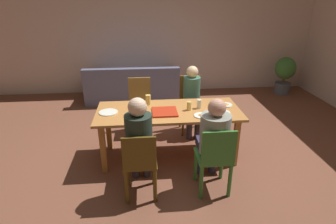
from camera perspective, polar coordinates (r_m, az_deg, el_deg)
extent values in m
plane|color=brown|center=(4.19, 0.13, -9.16)|extent=(20.00, 20.00, 0.00)
cube|color=beige|center=(6.73, -2.52, 15.85)|extent=(7.71, 0.12, 2.74)
cube|color=#B9783B|center=(3.84, 0.14, 0.15)|extent=(2.03, 0.85, 0.04)
cube|color=#AE6D31|center=(3.76, -13.46, -7.61)|extent=(0.07, 0.07, 0.72)
cube|color=#AE6D31|center=(3.92, 14.05, -6.29)|extent=(0.07, 0.07, 0.72)
cube|color=#AE6D31|center=(4.32, -12.43, -3.23)|extent=(0.07, 0.07, 0.72)
cube|color=#AE6D31|center=(4.46, 11.48, -2.26)|extent=(0.07, 0.07, 0.72)
cylinder|color=#34742E|center=(3.60, 5.80, -11.00)|extent=(0.05, 0.05, 0.46)
cylinder|color=#34742E|center=(3.68, 11.19, -10.56)|extent=(0.05, 0.05, 0.46)
cylinder|color=#34742E|center=(3.32, 6.98, -14.45)|extent=(0.05, 0.05, 0.46)
cylinder|color=#34742E|center=(3.40, 12.86, -13.87)|extent=(0.05, 0.05, 0.46)
cube|color=#34742E|center=(3.36, 9.47, -9.10)|extent=(0.41, 0.42, 0.02)
cube|color=#34742E|center=(3.09, 10.64, -7.57)|extent=(0.39, 0.03, 0.42)
cylinder|color=#322D4A|center=(3.73, 6.70, -9.50)|extent=(0.10, 0.10, 0.48)
cylinder|color=#322D4A|center=(3.77, 9.32, -9.31)|extent=(0.10, 0.10, 0.48)
cube|color=#322D4A|center=(3.47, 8.85, -6.76)|extent=(0.32, 0.34, 0.11)
cylinder|color=gray|center=(3.21, 9.83, -4.59)|extent=(0.35, 0.35, 0.48)
sphere|color=tan|center=(3.07, 10.25, 0.88)|extent=(0.21, 0.21, 0.21)
cylinder|color=brown|center=(4.70, 7.10, -2.35)|extent=(0.04, 0.04, 0.46)
cylinder|color=brown|center=(4.64, 3.13, -2.53)|extent=(0.04, 0.04, 0.46)
cylinder|color=brown|center=(5.00, 6.29, -0.64)|extent=(0.04, 0.04, 0.46)
cylinder|color=brown|center=(4.95, 2.56, -0.79)|extent=(0.04, 0.04, 0.46)
cube|color=brown|center=(4.72, 4.87, 1.09)|extent=(0.38, 0.40, 0.02)
cube|color=brown|center=(4.80, 4.60, 4.79)|extent=(0.36, 0.03, 0.50)
cylinder|color=#413948|center=(4.58, 6.23, -2.86)|extent=(0.10, 0.10, 0.48)
cylinder|color=#413948|center=(4.55, 4.49, -2.94)|extent=(0.10, 0.10, 0.48)
cube|color=#413948|center=(4.56, 5.20, 1.09)|extent=(0.26, 0.29, 0.11)
cylinder|color=#41715A|center=(4.62, 4.99, 4.49)|extent=(0.28, 0.28, 0.47)
sphere|color=beige|center=(4.52, 5.14, 8.38)|extent=(0.20, 0.20, 0.20)
cylinder|color=#543F14|center=(3.53, -8.44, -11.94)|extent=(0.05, 0.05, 0.46)
cylinder|color=#543F14|center=(3.52, -3.02, -11.76)|extent=(0.05, 0.05, 0.46)
cylinder|color=#543F14|center=(3.26, -8.70, -15.35)|extent=(0.05, 0.05, 0.46)
cylinder|color=#543F14|center=(3.26, -2.75, -15.16)|extent=(0.05, 0.05, 0.46)
cube|color=#543F14|center=(3.25, -5.90, -10.13)|extent=(0.39, 0.40, 0.02)
cube|color=#543F14|center=(2.98, -6.07, -8.71)|extent=(0.37, 0.03, 0.40)
cylinder|color=#36323B|center=(3.66, -6.96, -10.21)|extent=(0.10, 0.10, 0.48)
cylinder|color=#36323B|center=(3.66, -4.53, -10.13)|extent=(0.10, 0.10, 0.48)
cube|color=#36323B|center=(3.37, -5.94, -7.59)|extent=(0.28, 0.36, 0.11)
cylinder|color=#243229|center=(3.08, -6.15, -5.13)|extent=(0.31, 0.31, 0.53)
sphere|color=beige|center=(2.93, -6.44, 1.02)|extent=(0.21, 0.21, 0.21)
cylinder|color=olive|center=(4.62, -3.63, -2.64)|extent=(0.04, 0.04, 0.46)
cylinder|color=olive|center=(4.63, -7.89, -2.79)|extent=(0.04, 0.04, 0.46)
cylinder|color=olive|center=(4.95, -3.77, -0.82)|extent=(0.04, 0.04, 0.46)
cylinder|color=olive|center=(4.95, -7.76, -0.96)|extent=(0.04, 0.04, 0.46)
cube|color=olive|center=(4.69, -5.88, 0.87)|extent=(0.40, 0.41, 0.02)
cube|color=olive|center=(4.78, -6.00, 4.48)|extent=(0.38, 0.03, 0.47)
cube|color=#B22A12|center=(3.75, -0.71, 0.04)|extent=(0.35, 0.35, 0.02)
cylinder|color=white|center=(3.68, 7.10, -0.76)|extent=(0.21, 0.21, 0.01)
cone|color=#C0802F|center=(3.67, 7.11, -0.56)|extent=(0.10, 0.10, 0.02)
cylinder|color=white|center=(3.84, -12.44, -0.05)|extent=(0.26, 0.26, 0.01)
cylinder|color=white|center=(4.10, 11.98, 1.50)|extent=(0.20, 0.20, 0.01)
cone|color=#C4853C|center=(4.09, 12.00, 1.68)|extent=(0.10, 0.10, 0.02)
cylinder|color=white|center=(3.82, 11.45, -0.12)|extent=(0.21, 0.21, 0.01)
cone|color=#C28B31|center=(3.81, 11.47, 0.07)|extent=(0.10, 0.10, 0.02)
cylinder|color=#E0C665|center=(3.83, 4.45, 1.30)|extent=(0.06, 0.06, 0.12)
cylinder|color=silver|center=(3.90, 6.55, 1.69)|extent=(0.06, 0.06, 0.13)
cylinder|color=#DEC15B|center=(4.02, -4.19, 2.59)|extent=(0.08, 0.08, 0.15)
cube|color=slate|center=(6.40, -7.40, 4.63)|extent=(2.07, 0.90, 0.42)
cube|color=slate|center=(5.93, -7.69, 7.22)|extent=(2.07, 0.16, 0.40)
cube|color=slate|center=(6.42, -15.96, 6.78)|extent=(0.20, 0.85, 0.18)
cube|color=slate|center=(6.34, 0.99, 7.50)|extent=(0.20, 0.85, 0.18)
cylinder|color=#505762|center=(7.30, 22.84, 4.68)|extent=(0.37, 0.37, 0.27)
cylinder|color=brown|center=(7.24, 23.11, 6.32)|extent=(0.05, 0.05, 0.17)
ellipsoid|color=#3E7936|center=(7.17, 23.46, 8.44)|extent=(0.48, 0.48, 0.53)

